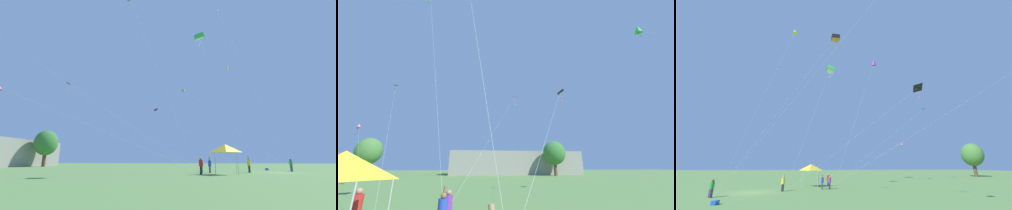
# 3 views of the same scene
# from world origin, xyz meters

# --- Properties ---
(ground_plane) EXTENTS (220.00, 220.00, 0.00)m
(ground_plane) POSITION_xyz_m (0.00, 0.00, 0.00)
(ground_plane) COLOR #5B8442
(tree_near_right) EXTENTS (5.88, 5.29, 8.88)m
(tree_near_right) POSITION_xyz_m (18.87, 48.91, 5.74)
(tree_near_right) COLOR brown
(tree_near_right) RESTS_ON ground
(festival_tent) EXTENTS (2.47, 2.47, 3.09)m
(festival_tent) POSITION_xyz_m (-5.29, 6.01, 2.65)
(festival_tent) COLOR #B7B7BC
(festival_tent) RESTS_ON ground
(cooler_box) EXTENTS (0.60, 0.36, 0.31)m
(cooler_box) POSITION_xyz_m (6.92, -0.21, 0.16)
(cooler_box) COLOR blue
(cooler_box) RESTS_ON ground
(person_green_shirt) EXTENTS (0.39, 0.39, 1.63)m
(person_green_shirt) POSITION_xyz_m (3.37, -2.61, 0.88)
(person_green_shirt) COLOR #473860
(person_green_shirt) RESTS_ON ground
(person_purple_shirt) EXTENTS (0.37, 0.37, 1.57)m
(person_purple_shirt) POSITION_xyz_m (-2.36, 8.76, 0.85)
(person_purple_shirt) COLOR #282833
(person_purple_shirt) RESTS_ON ground
(person_red_shirt) EXTENTS (0.41, 0.41, 1.73)m
(person_red_shirt) POSITION_xyz_m (-6.00, 8.58, 0.93)
(person_red_shirt) COLOR #282833
(person_red_shirt) RESTS_ON ground
(person_yellow_shirt) EXTENTS (0.40, 0.40, 1.94)m
(person_yellow_shirt) POSITION_xyz_m (-0.73, 3.20, 0.94)
(person_yellow_shirt) COLOR #282833
(person_yellow_shirt) RESTS_ON ground
(person_blue_shirt) EXTENTS (0.37, 0.37, 1.82)m
(person_blue_shirt) POSITION_xyz_m (-2.43, 7.81, 0.88)
(person_blue_shirt) COLOR #473860
(person_blue_shirt) RESTS_ON ground
(kite_green_box_0) EXTENTS (3.36, 5.58, 18.20)m
(kite_green_box_0) POSITION_xyz_m (-2.92, 8.46, 17.55)
(kite_green_box_0) COLOR silver
(kite_green_box_0) RESTS_ON ground
(kite_green_diamond_1) EXTENTS (12.35, 16.25, 16.52)m
(kite_green_diamond_1) POSITION_xyz_m (14.71, 13.26, 16.05)
(kite_green_diamond_1) COLOR silver
(kite_green_diamond_1) RESTS_ON ground
(kite_black_delta_3) EXTENTS (8.58, 14.17, 10.73)m
(kite_black_delta_3) POSITION_xyz_m (7.30, 17.17, 10.19)
(kite_black_delta_3) COLOR silver
(kite_black_delta_3) RESTS_ON ground
(kite_purple_delta_7) EXTENTS (8.91, 26.10, 16.19)m
(kite_purple_delta_7) POSITION_xyz_m (5.49, 33.98, 15.62)
(kite_purple_delta_7) COLOR silver
(kite_purple_delta_7) RESTS_ON ground
(kite_yellow_diamond_8) EXTENTS (3.16, 6.87, 17.14)m
(kite_yellow_diamond_8) POSITION_xyz_m (6.58, 4.52, 16.76)
(kite_yellow_diamond_8) COLOR silver
(kite_yellow_diamond_8) RESTS_ON ground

